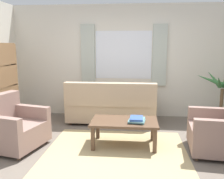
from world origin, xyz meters
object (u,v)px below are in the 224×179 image
at_px(couch, 111,106).
at_px(armchair_right, 221,131).
at_px(coffee_table, 124,124).
at_px(book_stack_on_table, 137,120).
at_px(bookshelf, 1,85).
at_px(potted_plant, 221,100).
at_px(armchair_left, 13,127).

relative_size(couch, armchair_right, 2.07).
xyz_separation_m(coffee_table, book_stack_on_table, (0.20, -0.04, 0.09)).
bearing_deg(coffee_table, book_stack_on_table, -11.73).
xyz_separation_m(couch, bookshelf, (-2.12, -0.62, 0.53)).
bearing_deg(potted_plant, armchair_left, -157.93).
xyz_separation_m(armchair_right, bookshelf, (-3.98, 0.76, 0.54)).
distance_m(book_stack_on_table, potted_plant, 2.22).
height_order(armchair_right, coffee_table, armchair_right).
relative_size(armchair_left, bookshelf, 0.59).
xyz_separation_m(armchair_left, potted_plant, (3.80, 1.54, 0.19)).
bearing_deg(potted_plant, bookshelf, -171.35).
bearing_deg(armchair_right, couch, -120.79).
relative_size(couch, coffee_table, 1.73).
relative_size(book_stack_on_table, bookshelf, 0.21).
relative_size(book_stack_on_table, potted_plant, 0.31).
bearing_deg(book_stack_on_table, armchair_right, -4.41).
bearing_deg(book_stack_on_table, bookshelf, 166.18).
height_order(book_stack_on_table, potted_plant, potted_plant).
distance_m(couch, potted_plant, 2.32).
xyz_separation_m(couch, potted_plant, (2.31, 0.05, 0.18)).
relative_size(coffee_table, potted_plant, 0.95).
bearing_deg(book_stack_on_table, couch, 113.07).
height_order(book_stack_on_table, bookshelf, bookshelf).
distance_m(armchair_left, potted_plant, 4.10).
bearing_deg(armchair_right, coffee_table, -89.57).
height_order(armchair_left, potted_plant, potted_plant).
bearing_deg(bookshelf, armchair_right, 79.22).
bearing_deg(potted_plant, couch, -178.68).
height_order(coffee_table, bookshelf, bookshelf).
bearing_deg(armchair_left, potted_plant, -53.74).
distance_m(armchair_right, coffee_table, 1.52).
relative_size(armchair_left, coffee_table, 0.92).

